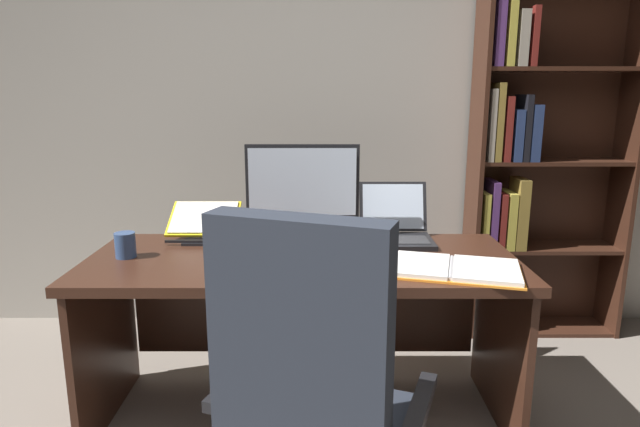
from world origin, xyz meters
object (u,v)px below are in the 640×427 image
desk (301,294)px  bookshelf (527,166)px  reading_stand_with_book (202,222)px  open_binder (449,268)px  computer_mouse (221,262)px  monitor (301,193)px  laptop (394,229)px  keyboard (298,264)px  office_chair (313,424)px  pen (380,256)px  coffee_mug (123,245)px  notepad (375,258)px

desk → bookshelf: size_ratio=0.87×
reading_stand_with_book → open_binder: bearing=-25.2°
computer_mouse → open_binder: computer_mouse is taller
bookshelf → open_binder: bearing=-122.3°
monitor → laptop: (0.42, 0.01, -0.17)m
reading_stand_with_book → bookshelf: bearing=19.0°
desk → bookshelf: bearing=33.1°
keyboard → reading_stand_with_book: (-0.46, 0.44, 0.06)m
laptop → computer_mouse: (-0.72, -0.38, -0.03)m
office_chair → bookshelf: bearing=74.1°
office_chair → monitor: 1.11m
laptop → pen: size_ratio=2.38×
computer_mouse → open_binder: size_ratio=0.18×
monitor → coffee_mug: bearing=-161.1°
computer_mouse → reading_stand_with_book: bearing=110.3°
reading_stand_with_book → keyboard: bearing=-43.4°
notepad → pen: 0.02m
reading_stand_with_book → notepad: size_ratio=1.52×
pen → coffee_mug: 1.05m
desk → laptop: 0.51m
pen → notepad: bearing=180.0°
computer_mouse → notepad: bearing=9.6°
reading_stand_with_book → coffee_mug: (-0.25, -0.31, -0.02)m
bookshelf → coffee_mug: 2.18m
reading_stand_with_book → notepad: reading_stand_with_book is taller
desk → laptop: laptop is taller
desk → pen: 0.40m
office_chair → reading_stand_with_book: office_chair is taller
monitor → keyboard: (0.00, -0.37, -0.21)m
notepad → laptop: bearing=68.1°
laptop → notepad: size_ratio=1.58×
keyboard → computer_mouse: bearing=180.0°
office_chair → laptop: size_ratio=3.29×
reading_stand_with_book → pen: reading_stand_with_book is taller
desk → pen: size_ratio=12.53×
office_chair → monitor: (-0.06, 0.99, 0.49)m
office_chair → coffee_mug: (-0.78, 0.75, 0.31)m
desk → office_chair: bearing=-86.1°
office_chair → pen: bearing=89.7°
office_chair → notepad: size_ratio=5.21×
bookshelf → notepad: bearing=-135.7°
monitor → keyboard: bearing=-90.0°
monitor → notepad: monitor is taller
desk → office_chair: 0.84m
keyboard → coffee_mug: size_ratio=4.06×
laptop → reading_stand_with_book: 0.88m
keyboard → reading_stand_with_book: bearing=136.6°
laptop → pen: (-0.09, -0.28, -0.04)m
bookshelf → open_binder: (-0.68, -1.08, -0.24)m
desk → computer_mouse: computer_mouse is taller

